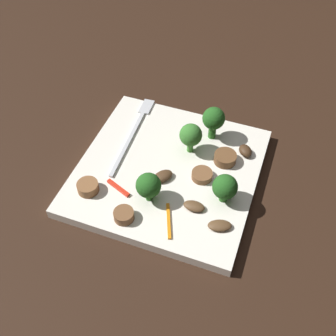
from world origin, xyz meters
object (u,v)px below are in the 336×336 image
at_px(broccoli_floret_1, 191,135).
at_px(mushroom_1, 164,176).
at_px(broccoli_floret_2, 148,186).
at_px(broccoli_floret_3, 214,119).
at_px(fork, 135,129).
at_px(broccoli_floret_0, 225,187).
at_px(sausage_slice_1, 124,215).
at_px(sausage_slice_3, 202,175).
at_px(pepper_strip_0, 169,221).
at_px(mushroom_3, 245,151).
at_px(pepper_strip_3, 118,188).
at_px(mushroom_2, 220,226).
at_px(sausage_slice_0, 225,158).
at_px(mushroom_0, 194,206).
at_px(plate, 168,172).
at_px(sausage_slice_2, 88,187).

distance_m(broccoli_floret_1, mushroom_1, 0.07).
bearing_deg(broccoli_floret_2, broccoli_floret_3, -17.99).
height_order(fork, broccoli_floret_0, broccoli_floret_0).
bearing_deg(sausage_slice_1, sausage_slice_3, -36.75).
height_order(sausage_slice_1, sausage_slice_3, sausage_slice_1).
relative_size(broccoli_floret_1, pepper_strip_0, 0.91).
bearing_deg(broccoli_floret_1, broccoli_floret_0, -135.17).
bearing_deg(sausage_slice_3, broccoli_floret_3, 6.62).
bearing_deg(mushroom_3, sausage_slice_3, 144.55).
relative_size(broccoli_floret_0, pepper_strip_3, 1.11).
height_order(broccoli_floret_1, mushroom_2, broccoli_floret_1).
relative_size(broccoli_floret_0, mushroom_3, 1.83).
xyz_separation_m(fork, broccoli_floret_0, (-0.09, -0.17, 0.03)).
bearing_deg(fork, sausage_slice_0, -98.70).
relative_size(broccoli_floret_0, pepper_strip_0, 0.82).
relative_size(mushroom_0, pepper_strip_3, 0.73).
height_order(fork, mushroom_3, mushroom_3).
bearing_deg(mushroom_2, mushroom_0, 66.52).
distance_m(sausage_slice_0, sausage_slice_1, 0.18).
relative_size(broccoli_floret_0, broccoli_floret_3, 0.81).
bearing_deg(plate, sausage_slice_1, 166.48).
relative_size(mushroom_0, mushroom_2, 0.94).
relative_size(fork, sausage_slice_3, 5.90).
bearing_deg(sausage_slice_1, sausage_slice_0, -34.58).
xyz_separation_m(plate, mushroom_3, (0.07, -0.10, 0.01)).
xyz_separation_m(sausage_slice_3, mushroom_1, (-0.02, 0.05, -0.00)).
height_order(plate, sausage_slice_1, sausage_slice_1).
height_order(plate, mushroom_3, mushroom_3).
bearing_deg(mushroom_2, plate, 53.46).
height_order(broccoli_floret_3, sausage_slice_2, broccoli_floret_3).
relative_size(sausage_slice_0, pepper_strip_3, 0.82).
distance_m(mushroom_2, mushroom_3, 0.14).
distance_m(broccoli_floret_0, sausage_slice_2, 0.19).
relative_size(plate, mushroom_3, 10.46).
distance_m(sausage_slice_0, mushroom_0, 0.10).
xyz_separation_m(broccoli_floret_1, sausage_slice_2, (-0.12, 0.11, -0.03)).
bearing_deg(sausage_slice_2, sausage_slice_3, -61.55).
height_order(broccoli_floret_0, pepper_strip_0, broccoli_floret_0).
xyz_separation_m(plate, broccoli_floret_3, (0.09, -0.04, 0.05)).
height_order(broccoli_floret_3, mushroom_3, broccoli_floret_3).
bearing_deg(mushroom_3, sausage_slice_2, 127.15).
bearing_deg(sausage_slice_0, mushroom_0, 169.96).
distance_m(plate, mushroom_0, 0.08).
relative_size(fork, pepper_strip_3, 4.37).
bearing_deg(sausage_slice_0, broccoli_floret_0, -167.00).
relative_size(broccoli_floret_1, pepper_strip_3, 1.24).
bearing_deg(plate, broccoli_floret_1, -23.42).
bearing_deg(sausage_slice_3, mushroom_0, -174.12).
bearing_deg(sausage_slice_1, pepper_strip_0, -75.24).
bearing_deg(mushroom_1, mushroom_2, -118.24).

